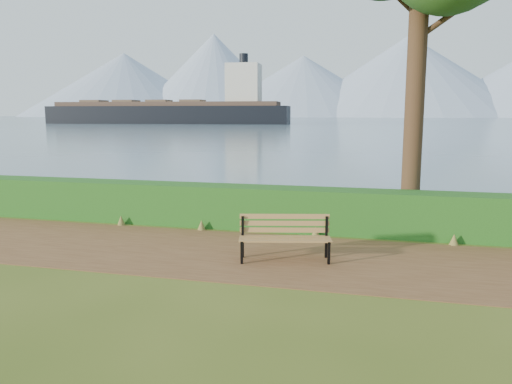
# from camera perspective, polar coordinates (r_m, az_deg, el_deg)

# --- Properties ---
(ground) EXTENTS (140.00, 140.00, 0.00)m
(ground) POSITION_cam_1_polar(r_m,az_deg,el_deg) (9.66, -4.33, -7.44)
(ground) COLOR #3D5117
(ground) RESTS_ON ground
(path) EXTENTS (40.00, 3.40, 0.01)m
(path) POSITION_cam_1_polar(r_m,az_deg,el_deg) (9.94, -3.78, -6.94)
(path) COLOR brown
(path) RESTS_ON ground
(hedge) EXTENTS (32.00, 0.85, 1.00)m
(hedge) POSITION_cam_1_polar(r_m,az_deg,el_deg) (11.97, -0.42, -1.74)
(hedge) COLOR #174112
(hedge) RESTS_ON ground
(water) EXTENTS (700.00, 510.00, 0.00)m
(water) POSITION_cam_1_polar(r_m,az_deg,el_deg) (268.81, 13.68, 8.15)
(water) COLOR #485D74
(water) RESTS_ON ground
(mountains) EXTENTS (585.00, 190.00, 70.00)m
(mountains) POSITION_cam_1_polar(r_m,az_deg,el_deg) (415.76, 12.77, 12.21)
(mountains) COLOR #8596B2
(mountains) RESTS_ON ground
(bench) EXTENTS (1.76, 0.87, 0.85)m
(bench) POSITION_cam_1_polar(r_m,az_deg,el_deg) (9.37, 3.30, -4.85)
(bench) COLOR black
(bench) RESTS_ON ground
(cargo_ship) EXTENTS (64.25, 15.30, 19.32)m
(cargo_ship) POSITION_cam_1_polar(r_m,az_deg,el_deg) (133.29, -9.15, 8.94)
(cargo_ship) COLOR black
(cargo_ship) RESTS_ON ground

